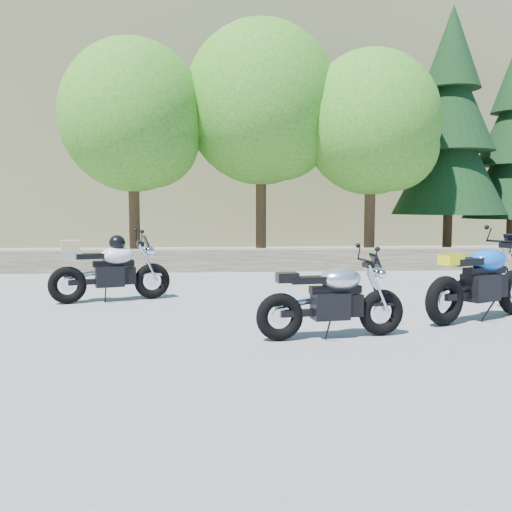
# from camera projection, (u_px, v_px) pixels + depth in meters

# --- Properties ---
(ground) EXTENTS (90.00, 90.00, 0.00)m
(ground) POSITION_uv_depth(u_px,v_px,m) (247.00, 317.00, 7.78)
(ground) COLOR gray
(ground) RESTS_ON ground
(stone_wall) EXTENTS (22.00, 0.55, 0.50)m
(stone_wall) POSITION_uv_depth(u_px,v_px,m) (234.00, 260.00, 13.22)
(stone_wall) COLOR #4B3F32
(stone_wall) RESTS_ON ground
(hillside) EXTENTS (80.00, 30.00, 15.00)m
(hillside) POSITION_uv_depth(u_px,v_px,m) (270.00, 108.00, 35.13)
(hillside) COLOR #6B6842
(hillside) RESTS_ON ground
(tree_decid_left) EXTENTS (3.67, 3.67, 5.62)m
(tree_decid_left) POSITION_uv_depth(u_px,v_px,m) (137.00, 121.00, 14.37)
(tree_decid_left) COLOR #382314
(tree_decid_left) RESTS_ON ground
(tree_decid_mid) EXTENTS (4.08, 4.08, 6.24)m
(tree_decid_mid) POSITION_uv_depth(u_px,v_px,m) (265.00, 109.00, 14.96)
(tree_decid_mid) COLOR #382314
(tree_decid_mid) RESTS_ON ground
(tree_decid_right) EXTENTS (3.54, 3.54, 5.41)m
(tree_decid_right) POSITION_uv_depth(u_px,v_px,m) (376.00, 128.00, 14.61)
(tree_decid_right) COLOR #382314
(tree_decid_right) RESTS_ON ground
(conifer_near) EXTENTS (3.17, 3.17, 7.06)m
(conifer_near) POSITION_uv_depth(u_px,v_px,m) (450.00, 128.00, 16.03)
(conifer_near) COLOR #382314
(conifer_near) RESTS_ON ground
(silver_bike) EXTENTS (1.78, 0.56, 0.90)m
(silver_bike) POSITION_uv_depth(u_px,v_px,m) (333.00, 301.00, 6.54)
(silver_bike) COLOR black
(silver_bike) RESTS_ON ground
(white_bike) EXTENTS (1.86, 0.79, 1.05)m
(white_bike) POSITION_uv_depth(u_px,v_px,m) (110.00, 269.00, 9.03)
(white_bike) COLOR black
(white_bike) RESTS_ON ground
(blue_bike) EXTENTS (1.91, 1.09, 1.04)m
(blue_bike) POSITION_uv_depth(u_px,v_px,m) (482.00, 282.00, 7.59)
(blue_bike) COLOR black
(blue_bike) RESTS_ON ground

